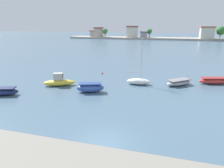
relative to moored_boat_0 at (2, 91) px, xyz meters
name	(u,v)px	position (x,y,z in m)	size (l,w,h in m)	color
ground_plane	(103,143)	(14.55, -6.29, -0.44)	(400.00, 400.00, 0.00)	#476075
moored_boat_0	(2,91)	(0.00, 0.00, 0.00)	(3.97, 2.41, 0.92)	navy
moored_boat_1	(59,82)	(4.62, 5.09, 0.12)	(4.42, 2.85, 1.78)	yellow
moored_boat_2	(90,88)	(9.71, 3.76, 0.12)	(3.66, 2.35, 1.15)	#3856A8
moored_boat_3	(138,81)	(15.09, 8.52, 0.03)	(3.47, 1.59, 6.46)	white
moored_boat_4	(179,82)	(20.51, 9.60, -0.05)	(4.04, 3.72, 0.83)	#9E9EA3
moored_boat_5	(215,81)	(25.49, 11.69, -0.02)	(4.66, 2.38, 0.88)	#C63833
mooring_buoy_2	(102,73)	(8.30, 12.99, -0.30)	(0.28, 0.28, 0.28)	red
distant_shoreline	(158,36)	(14.27, 99.00, 1.50)	(106.20, 11.53, 7.40)	#9E998C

